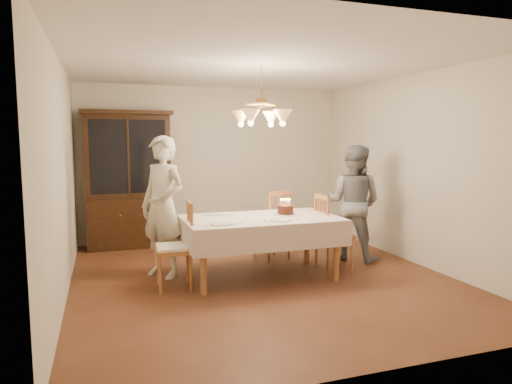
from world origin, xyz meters
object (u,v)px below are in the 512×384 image
object	(u,v)px
dining_table	(261,223)
chair_far_side	(272,229)
china_hutch	(129,182)
elderly_woman	(163,207)
birthday_cake	(285,210)

from	to	relation	value
dining_table	chair_far_side	world-z (taller)	chair_far_side
dining_table	chair_far_side	bearing A→B (deg)	60.40
dining_table	china_hutch	distance (m)	2.70
china_hutch	chair_far_side	xyz separation A→B (m)	(1.89, -1.48, -0.60)
chair_far_side	elderly_woman	bearing A→B (deg)	-167.75
elderly_woman	birthday_cake	size ratio (longest dim) A/B	5.87
birthday_cake	chair_far_side	bearing A→B (deg)	82.51
elderly_woman	birthday_cake	world-z (taller)	elderly_woman
dining_table	elderly_woman	size ratio (longest dim) A/B	1.08
dining_table	birthday_cake	world-z (taller)	birthday_cake
chair_far_side	china_hutch	bearing A→B (deg)	141.97
china_hutch	elderly_woman	xyz separation A→B (m)	(0.31, -1.82, -0.16)
dining_table	elderly_woman	xyz separation A→B (m)	(-1.14, 0.43, 0.20)
elderly_woman	china_hutch	bearing A→B (deg)	150.32
dining_table	birthday_cake	distance (m)	0.38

